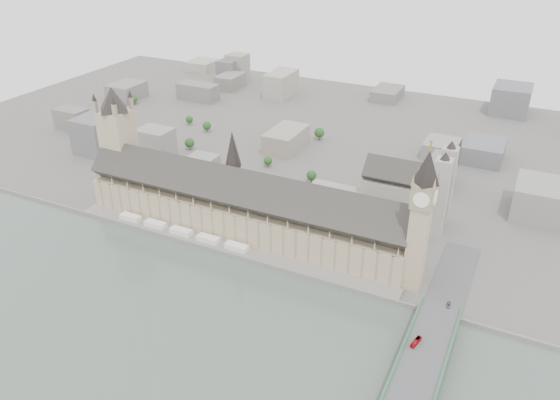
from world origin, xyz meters
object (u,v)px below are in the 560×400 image
at_px(palace_of_westminster, 242,206).
at_px(westminster_bridge, 412,392).
at_px(westminster_abbey, 408,193).
at_px(car_approach, 449,305).
at_px(victoria_tower, 118,139).
at_px(red_bus_north, 416,342).
at_px(elizabeth_tower, 422,212).

relative_size(palace_of_westminster, westminster_bridge, 0.82).
height_order(westminster_bridge, westminster_abbey, westminster_abbey).
bearing_deg(palace_of_westminster, car_approach, -11.93).
xyz_separation_m(westminster_bridge, car_approach, (4.02, 72.12, 5.93)).
height_order(westminster_bridge, car_approach, car_approach).
relative_size(westminster_abbey, car_approach, 12.30).
height_order(victoria_tower, westminster_abbey, victoria_tower).
distance_m(westminster_bridge, red_bus_north, 31.57).
xyz_separation_m(palace_of_westminster, car_approach, (166.02, -35.08, -11.65)).
bearing_deg(palace_of_westminster, red_bus_north, -26.27).
height_order(palace_of_westminster, car_approach, palace_of_westminster).
distance_m(elizabeth_tower, car_approach, 59.53).
distance_m(westminster_abbey, car_approach, 124.16).
height_order(victoria_tower, red_bus_north, victoria_tower).
relative_size(red_bus_north, car_approach, 1.80).
bearing_deg(elizabeth_tower, westminster_abbey, 107.29).
height_order(palace_of_westminster, elizabeth_tower, elizabeth_tower).
bearing_deg(car_approach, red_bus_north, -110.53).
distance_m(elizabeth_tower, victoria_tower, 260.64).
xyz_separation_m(victoria_tower, westminster_abbey, (232.92, 69.00, -30.12)).
height_order(red_bus_north, car_approach, red_bus_north).
xyz_separation_m(elizabeth_tower, westminster_abbey, (-27.08, 87.00, -33.01)).
distance_m(palace_of_westminster, car_approach, 170.09).
relative_size(palace_of_westminster, car_approach, 47.92).
height_order(palace_of_westminster, red_bus_north, palace_of_westminster).
bearing_deg(red_bus_north, westminster_abbey, 119.46).
height_order(elizabeth_tower, red_bus_north, elizabeth_tower).
distance_m(victoria_tower, westminster_bridge, 309.91).
bearing_deg(westminster_abbey, palace_of_westminster, -145.83).
distance_m(palace_of_westminster, red_bus_north, 174.18).
bearing_deg(westminster_bridge, elizabeth_tower, 104.11).
height_order(elizabeth_tower, car_approach, elizabeth_tower).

